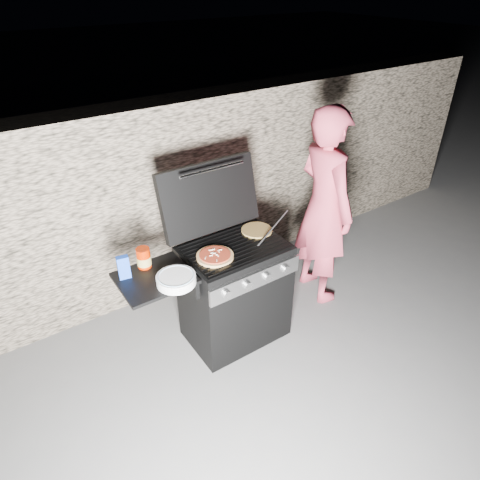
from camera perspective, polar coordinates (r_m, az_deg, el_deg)
ground at (r=3.86m, az=-0.63°, el=-12.23°), size 50.00×50.00×0.00m
stone_wall at (r=4.09m, az=-8.91°, el=5.72°), size 8.00×0.35×1.80m
gas_grill at (r=3.46m, az=-4.17°, el=-8.45°), size 1.34×0.79×0.91m
pizza_topped at (r=3.16m, az=-3.35°, el=-2.08°), size 0.36×0.36×0.03m
pizza_plain at (r=3.48m, az=2.24°, el=1.34°), size 0.31×0.31×0.01m
sauce_jar at (r=3.11m, az=-12.73°, el=-2.31°), size 0.12×0.12×0.15m
blue_carton at (r=3.03m, az=-15.25°, el=-3.53°), size 0.09×0.06×0.17m
plate_stack at (r=2.94m, az=-8.51°, el=-5.23°), size 0.27×0.27×0.06m
person at (r=3.89m, az=11.16°, el=4.27°), size 0.52×0.72×1.83m
tongs at (r=3.45m, az=4.48°, el=1.77°), size 0.45×0.21×0.10m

